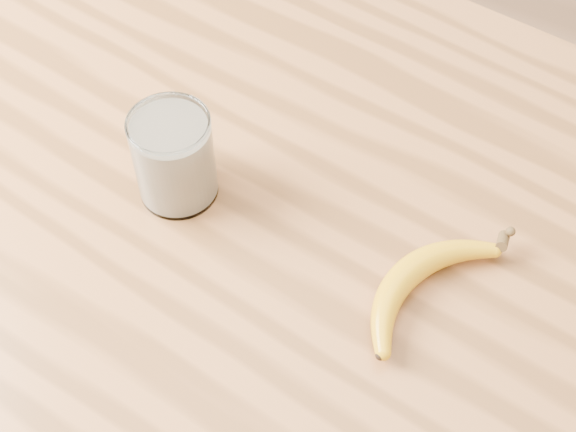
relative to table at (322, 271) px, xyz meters
The scene contains 3 objects.
table is the anchor object (origin of this frame).
smoothie_glass 0.24m from the table, 153.28° to the right, with size 0.09×0.09×0.11m.
banana 0.19m from the table, 14.71° to the right, with size 0.09×0.25×0.03m, color #C68C0E, non-canonical shape.
Camera 1 is at (0.27, -0.45, 1.59)m, focal length 50.00 mm.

